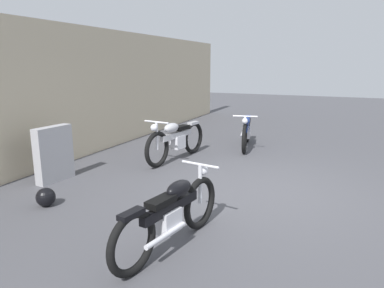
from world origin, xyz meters
name	(u,v)px	position (x,y,z in m)	size (l,w,h in m)	color
ground_plane	(258,191)	(0.00, 0.00, 0.00)	(40.00, 40.00, 0.00)	#47474C
building_wall	(54,95)	(0.00, 4.49, 1.51)	(18.00, 0.30, 3.02)	beige
stone_marker	(54,154)	(-0.97, 3.64, 0.52)	(0.76, 0.20, 1.04)	#9E9EA3
helmet	(46,197)	(-1.97, 2.85, 0.15)	(0.29, 0.29, 0.29)	black
motorcycle_black	(171,214)	(-2.29, 0.50, 0.43)	(1.99, 0.60, 0.90)	black
motorcycle_blue	(246,130)	(3.13, 1.08, 0.45)	(2.08, 0.70, 0.94)	black
motorcycle_silver	(176,139)	(1.27, 2.21, 0.48)	(2.21, 0.63, 1.00)	black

